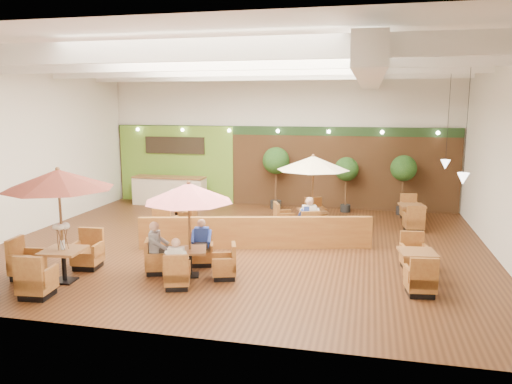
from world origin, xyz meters
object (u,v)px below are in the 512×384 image
(booth_divider, at_px, (256,233))
(table_1, at_px, (189,211))
(table_0, at_px, (57,201))
(diner_0, at_px, (177,257))
(table_4, at_px, (417,267))
(diner_3, at_px, (309,214))
(table_3, at_px, (176,215))
(diner_1, at_px, (201,237))
(diner_2, at_px, (157,243))
(service_counter, at_px, (169,191))
(diner_4, at_px, (309,214))
(table_2, at_px, (311,176))
(table_5, at_px, (412,215))
(topiary_2, at_px, (404,171))
(topiary_0, at_px, (276,163))
(topiary_1, at_px, (346,171))

(booth_divider, distance_m, table_1, 3.05)
(table_0, relative_size, table_1, 1.13)
(table_1, bearing_deg, diner_0, -107.71)
(table_4, relative_size, diner_3, 2.94)
(table_3, xyz_separation_m, table_4, (7.33, -3.41, -0.14))
(table_1, height_order, table_4, table_1)
(diner_1, bearing_deg, diner_2, 33.14)
(table_3, bearing_deg, diner_1, -57.14)
(service_counter, xyz_separation_m, table_4, (9.14, -7.19, -0.24))
(service_counter, distance_m, diner_2, 8.59)
(table_3, xyz_separation_m, diner_0, (2.06, -5.11, 0.24))
(service_counter, xyz_separation_m, diner_4, (6.23, -4.04, 0.20))
(table_2, xyz_separation_m, diner_3, (0.06, -0.92, -1.05))
(table_3, bearing_deg, diner_3, -1.63)
(table_4, xyz_separation_m, diner_3, (-2.91, 3.15, 0.43))
(table_5, bearing_deg, table_2, -162.40)
(table_4, distance_m, diner_2, 6.19)
(table_0, xyz_separation_m, table_1, (2.78, 1.03, -0.32))
(topiary_2, bearing_deg, table_3, -151.77)
(table_2, relative_size, table_4, 1.06)
(table_5, bearing_deg, diner_0, -136.13)
(topiary_0, height_order, diner_1, topiary_0)
(table_2, relative_size, table_3, 1.08)
(table_4, height_order, diner_3, diner_3)
(topiary_1, relative_size, diner_0, 2.95)
(booth_divider, distance_m, diner_3, 1.94)
(topiary_1, bearing_deg, table_4, -74.84)
(table_3, distance_m, diner_0, 5.51)
(booth_divider, distance_m, table_3, 3.47)
(table_2, height_order, table_3, table_2)
(table_5, bearing_deg, service_counter, 162.01)
(service_counter, relative_size, diner_2, 3.59)
(booth_divider, relative_size, topiary_2, 2.98)
(booth_divider, height_order, diner_0, diner_0)
(service_counter, relative_size, topiary_0, 1.23)
(table_2, bearing_deg, diner_3, -108.92)
(booth_divider, bearing_deg, table_5, 26.87)
(topiary_1, bearing_deg, table_3, -143.25)
(table_2, bearing_deg, table_5, 4.13)
(service_counter, distance_m, table_4, 11.63)
(topiary_1, xyz_separation_m, diner_2, (-4.11, -8.24, -0.81))
(service_counter, distance_m, diner_1, 8.17)
(table_3, height_order, diner_1, table_3)
(topiary_2, relative_size, diner_4, 2.59)
(table_0, height_order, table_4, table_0)
(table_2, relative_size, table_5, 1.06)
(booth_divider, distance_m, diner_1, 2.08)
(diner_2, bearing_deg, topiary_1, 136.55)
(table_2, height_order, table_4, table_2)
(table_0, relative_size, topiary_1, 1.27)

